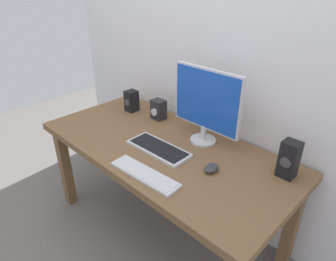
{
  "coord_description": "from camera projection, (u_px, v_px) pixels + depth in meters",
  "views": [
    {
      "loc": [
        1.14,
        -1.11,
        1.67
      ],
      "look_at": [
        0.04,
        0.0,
        0.84
      ],
      "focal_mm": 31.74,
      "sensor_mm": 36.0,
      "label": 1
    }
  ],
  "objects": [
    {
      "name": "ground_plane",
      "position": [
        164.0,
        228.0,
        2.2
      ],
      "size": [
        6.0,
        6.0,
        0.0
      ],
      "primitive_type": "plane",
      "color": "slate"
    },
    {
      "name": "wall_back",
      "position": [
        214.0,
        6.0,
        1.76
      ],
      "size": [
        2.82,
        0.04,
        3.0
      ],
      "primitive_type": "cube",
      "color": "silver",
      "rests_on": "ground_plane"
    },
    {
      "name": "desk",
      "position": [
        163.0,
        157.0,
        1.9
      ],
      "size": [
        1.66,
        0.79,
        0.72
      ],
      "color": "brown",
      "rests_on": "ground_plane"
    },
    {
      "name": "monitor",
      "position": [
        206.0,
        103.0,
        1.79
      ],
      "size": [
        0.48,
        0.16,
        0.47
      ],
      "color": "silver",
      "rests_on": "desk"
    },
    {
      "name": "keyboard_primary",
      "position": [
        159.0,
        149.0,
        1.8
      ],
      "size": [
        0.41,
        0.18,
        0.02
      ],
      "color": "silver",
      "rests_on": "desk"
    },
    {
      "name": "keyboard_secondary",
      "position": [
        145.0,
        174.0,
        1.57
      ],
      "size": [
        0.43,
        0.14,
        0.02
      ],
      "color": "silver",
      "rests_on": "desk"
    },
    {
      "name": "mouse",
      "position": [
        211.0,
        168.0,
        1.61
      ],
      "size": [
        0.07,
        0.1,
        0.04
      ],
      "primitive_type": "ellipsoid",
      "rotation": [
        0.0,
        0.0,
        0.07
      ],
      "color": "#333338",
      "rests_on": "desk"
    },
    {
      "name": "speaker_right",
      "position": [
        289.0,
        159.0,
        1.53
      ],
      "size": [
        0.09,
        0.09,
        0.21
      ],
      "color": "black",
      "rests_on": "desk"
    },
    {
      "name": "speaker_left",
      "position": [
        132.0,
        101.0,
        2.29
      ],
      "size": [
        0.08,
        0.09,
        0.16
      ],
      "color": "black",
      "rests_on": "desk"
    },
    {
      "name": "audio_controller",
      "position": [
        158.0,
        110.0,
        2.16
      ],
      "size": [
        0.1,
        0.09,
        0.14
      ],
      "color": "#232328",
      "rests_on": "desk"
    }
  ]
}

